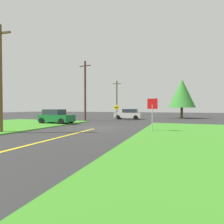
# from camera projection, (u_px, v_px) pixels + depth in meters

# --- Properties ---
(ground_plane) EXTENTS (120.00, 120.00, 0.00)m
(ground_plane) POSITION_uv_depth(u_px,v_px,m) (99.00, 128.00, 15.78)
(ground_plane) COLOR #2F2F2F
(lane_stripe_center) EXTENTS (0.20, 14.00, 0.01)m
(lane_stripe_center) POSITION_uv_depth(u_px,v_px,m) (28.00, 145.00, 8.26)
(lane_stripe_center) COLOR yellow
(lane_stripe_center) RESTS_ON ground
(stop_sign) EXTENTS (0.76, 0.20, 2.46)m
(stop_sign) POSITION_uv_depth(u_px,v_px,m) (152.00, 108.00, 12.97)
(stop_sign) COLOR #9EA0A8
(stop_sign) RESTS_ON ground
(car_approaching_junction) EXTENTS (4.23, 2.24, 1.62)m
(car_approaching_junction) POSITION_uv_depth(u_px,v_px,m) (128.00, 114.00, 27.78)
(car_approaching_junction) COLOR white
(car_approaching_junction) RESTS_ON ground
(parked_car_near_building) EXTENTS (4.01, 2.07, 1.62)m
(parked_car_near_building) POSITION_uv_depth(u_px,v_px,m) (56.00, 117.00, 19.67)
(parked_car_near_building) COLOR #196B33
(parked_car_near_building) RESTS_ON ground
(utility_pole_near) EXTENTS (1.80, 0.36, 7.63)m
(utility_pole_near) POSITION_uv_depth(u_px,v_px,m) (0.00, 77.00, 12.37)
(utility_pole_near) COLOR brown
(utility_pole_near) RESTS_ON ground
(utility_pole_mid) EXTENTS (1.80, 0.30, 8.29)m
(utility_pole_mid) POSITION_uv_depth(u_px,v_px,m) (85.00, 90.00, 24.41)
(utility_pole_mid) COLOR brown
(utility_pole_mid) RESTS_ON ground
(utility_pole_far) EXTENTS (1.80, 0.26, 7.39)m
(utility_pole_far) POSITION_uv_depth(u_px,v_px,m) (117.00, 98.00, 36.26)
(utility_pole_far) COLOR brown
(utility_pole_far) RESTS_ON ground
(direction_sign) EXTENTS (0.91, 0.08, 2.27)m
(direction_sign) POSITION_uv_depth(u_px,v_px,m) (117.00, 111.00, 23.49)
(direction_sign) COLOR slate
(direction_sign) RESTS_ON ground
(oak_tree_left) EXTENTS (4.48, 4.48, 6.79)m
(oak_tree_left) POSITION_uv_depth(u_px,v_px,m) (182.00, 93.00, 30.35)
(oak_tree_left) COLOR brown
(oak_tree_left) RESTS_ON ground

